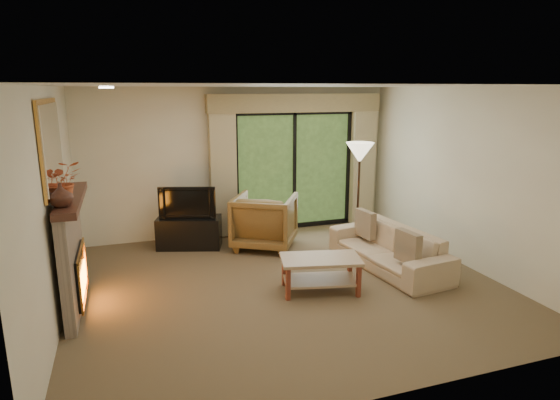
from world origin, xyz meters
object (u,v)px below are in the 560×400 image
object	(u,v)px
media_console	(189,232)
sofa	(388,248)
coffee_table	(320,274)
armchair	(265,221)

from	to	relation	value
media_console	sofa	world-z (taller)	sofa
sofa	coffee_table	distance (m)	1.35
media_console	sofa	distance (m)	3.21
media_console	coffee_table	bearing A→B (deg)	-41.71
media_console	armchair	distance (m)	1.26
sofa	coffee_table	size ratio (longest dim) A/B	1.99
sofa	media_console	bearing A→B (deg)	-131.46
armchair	coffee_table	xyz separation A→B (m)	(0.17, -1.90, -0.22)
armchair	sofa	xyz separation A→B (m)	(1.45, -1.46, -0.15)
media_console	armchair	size ratio (longest dim) A/B	1.05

